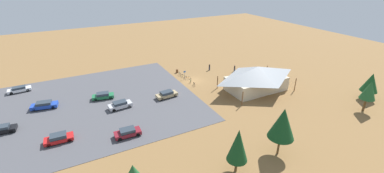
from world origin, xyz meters
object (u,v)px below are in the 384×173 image
at_px(bicycle_green_yard_right, 191,81).
at_px(visitor_crossing_yard, 209,67).
at_px(car_white_end_stall, 19,89).
at_px(car_maroon_mid_lot, 128,132).
at_px(trash_bin, 177,71).
at_px(car_red_aisle_side, 59,138).
at_px(car_green_front_row, 103,96).
at_px(car_tan_second_row, 167,94).
at_px(pine_west, 238,145).
at_px(bicycle_black_edge_north, 194,84).
at_px(visitor_near_lot, 235,68).
at_px(bicycle_orange_near_porch, 187,78).
at_px(car_black_inner_stall, 1,129).
at_px(pine_midwest, 371,82).
at_px(lot_sign, 185,74).
at_px(car_silver_near_entry, 120,105).
at_px(bicycle_yellow_front_row, 183,76).
at_px(pine_far_east, 283,123).
at_px(pine_center, 369,90).
at_px(bicycle_teal_trailside, 180,74).
at_px(car_blue_by_curb, 44,105).
at_px(bike_pavilion, 257,77).

bearing_deg(bicycle_green_yard_right, visitor_crossing_yard, -149.60).
xyz_separation_m(car_white_end_stall, car_maroon_mid_lot, (-17.23, 27.68, 0.04)).
xyz_separation_m(trash_bin, car_red_aisle_side, (28.99, 18.54, 0.27)).
xyz_separation_m(car_green_front_row, car_tan_second_row, (-12.20, 5.67, 0.02)).
relative_size(pine_west, car_green_front_row, 1.45).
xyz_separation_m(bicycle_black_edge_north, visitor_near_lot, (-13.98, -3.10, 0.56)).
relative_size(bicycle_orange_near_porch, car_maroon_mid_lot, 0.33).
height_order(car_black_inner_stall, car_red_aisle_side, car_red_aisle_side).
relative_size(pine_midwest, car_tan_second_row, 1.24).
height_order(trash_bin, visitor_near_lot, visitor_near_lot).
distance_m(trash_bin, lot_sign, 4.77).
bearing_deg(car_tan_second_row, car_silver_near_entry, 0.12).
height_order(car_tan_second_row, car_silver_near_entry, car_silver_near_entry).
xyz_separation_m(lot_sign, bicycle_yellow_front_row, (-0.15, -1.03, -1.07)).
bearing_deg(car_silver_near_entry, bicycle_green_yard_right, -164.90).
distance_m(car_white_end_stall, visitor_near_lot, 51.67).
bearing_deg(pine_far_east, pine_center, -176.05).
bearing_deg(bicycle_teal_trailside, lot_sign, 91.50).
relative_size(car_tan_second_row, visitor_crossing_yard, 2.59).
relative_size(car_green_front_row, car_red_aisle_side, 1.07).
bearing_deg(pine_far_east, pine_midwest, -171.60).
relative_size(car_white_end_stall, visitor_crossing_yard, 2.58).
distance_m(trash_bin, car_black_inner_stall, 39.15).
bearing_deg(car_white_end_stall, bicycle_teal_trailside, 168.16).
height_order(pine_center, bicycle_teal_trailside, pine_center).
distance_m(car_white_end_stall, car_black_inner_stall, 17.03).
distance_m(bicycle_black_edge_north, car_silver_near_entry, 18.20).
relative_size(bicycle_black_edge_north, visitor_near_lot, 0.94).
relative_size(trash_bin, pine_midwest, 0.15).
bearing_deg(pine_far_east, car_black_inner_stall, -34.23).
bearing_deg(car_white_end_stall, car_red_aisle_side, 106.53).
bearing_deg(car_blue_by_curb, pine_west, 126.38).
bearing_deg(car_blue_by_curb, pine_far_east, 134.56).
xyz_separation_m(pine_midwest, car_green_front_row, (49.34, -25.88, -3.11)).
bearing_deg(pine_midwest, visitor_near_lot, -59.91).
height_order(pine_west, bicycle_yellow_front_row, pine_west).
bearing_deg(pine_midwest, car_blue_by_curb, -24.10).
xyz_separation_m(pine_far_east, bicycle_orange_near_porch, (-0.66, -31.37, -4.93)).
height_order(pine_far_east, car_white_end_stall, pine_far_east).
height_order(pine_midwest, bicycle_green_yard_right, pine_midwest).
relative_size(pine_west, bicycle_yellow_front_row, 4.16).
bearing_deg(car_blue_by_curb, visitor_near_lot, 178.77).
height_order(bicycle_teal_trailside, car_green_front_row, car_green_front_row).
distance_m(car_green_front_row, visitor_near_lot, 34.26).
bearing_deg(bicycle_green_yard_right, car_white_end_stall, -19.37).
height_order(bike_pavilion, pine_center, pine_center).
xyz_separation_m(trash_bin, pine_center, (-23.69, 35.02, 3.95)).
bearing_deg(bicycle_yellow_front_row, pine_far_east, 89.32).
xyz_separation_m(bike_pavilion, pine_west, (19.54, 18.90, 1.24)).
bearing_deg(visitor_near_lot, pine_center, 108.43).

